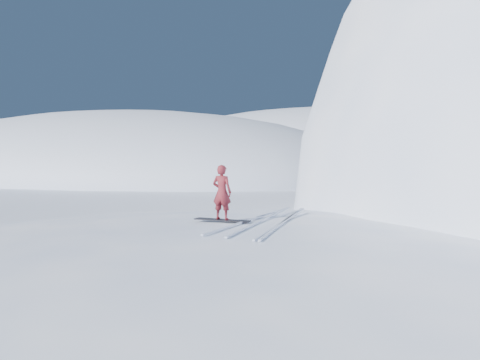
{
  "coord_description": "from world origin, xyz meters",
  "views": [
    {
      "loc": [
        4.04,
        -6.43,
        4.17
      ],
      "look_at": [
        -2.51,
        4.62,
        3.5
      ],
      "focal_mm": 32.0,
      "sensor_mm": 36.0,
      "label": 1
    }
  ],
  "objects": [
    {
      "name": "near_ridge",
      "position": [
        1.0,
        3.0,
        0.0
      ],
      "size": [
        36.0,
        28.0,
        4.8
      ],
      "primitive_type": "ellipsoid",
      "color": "white",
      "rests_on": "ground"
    },
    {
      "name": "far_ridge_a",
      "position": [
        -70.0,
        60.0,
        0.0
      ],
      "size": [
        120.0,
        70.0,
        28.0
      ],
      "primitive_type": "ellipsoid",
      "color": "white",
      "rests_on": "ground"
    },
    {
      "name": "far_ridge_c",
      "position": [
        -40.0,
        110.0,
        0.0
      ],
      "size": [
        140.0,
        90.0,
        36.0
      ],
      "primitive_type": "ellipsoid",
      "color": "white",
      "rests_on": "ground"
    },
    {
      "name": "wind_bumps",
      "position": [
        -0.56,
        2.12,
        0.0
      ],
      "size": [
        16.0,
        14.4,
        1.0
      ],
      "color": "white",
      "rests_on": "ground"
    },
    {
      "name": "snowboard",
      "position": [
        -2.51,
        3.62,
        2.41
      ],
      "size": [
        1.68,
        0.52,
        0.03
      ],
      "primitive_type": "cube",
      "rotation": [
        0.0,
        0.0,
        0.13
      ],
      "color": "black",
      "rests_on": "near_ridge"
    },
    {
      "name": "snowboarder",
      "position": [
        -2.51,
        3.62,
        3.2
      ],
      "size": [
        0.61,
        0.44,
        1.55
      ],
      "primitive_type": "imported",
      "rotation": [
        0.0,
        0.0,
        3.27
      ],
      "color": "maroon",
      "rests_on": "snowboard"
    },
    {
      "name": "vapor_plume",
      "position": [
        -61.13,
        40.09,
        0.0
      ],
      "size": [
        8.79,
        7.03,
        6.15
      ],
      "primitive_type": "ellipsoid",
      "color": "white",
      "rests_on": "ground"
    },
    {
      "name": "board_tracks",
      "position": [
        -1.34,
        4.43,
        2.42
      ],
      "size": [
        2.03,
        5.98,
        0.04
      ],
      "color": "silver",
      "rests_on": "ground"
    }
  ]
}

